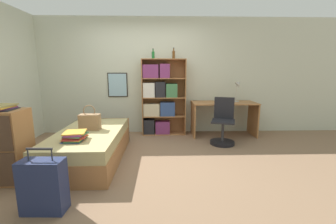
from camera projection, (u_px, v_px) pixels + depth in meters
The scene contains 14 objects.
ground_plane at pixel (139, 159), 3.71m from camera, with size 14.00×14.00×0.00m, color #84664C.
wall_back at pixel (144, 77), 5.13m from camera, with size 10.00×0.09×2.60m.
bed at pixel (91, 145), 3.66m from camera, with size 0.99×1.94×0.49m.
handbag at pixel (90, 122), 3.64m from camera, with size 0.32×0.17×0.41m.
book_stack_on_bed at pixel (75, 136), 3.10m from camera, with size 0.32×0.36×0.12m.
suitcase at pixel (43, 186), 2.29m from camera, with size 0.44×0.23×0.69m.
dresser at pixel (1, 146), 2.90m from camera, with size 0.65×0.46×0.95m.
magazine_pile_on_dresser at pixel (0, 108), 2.81m from camera, with size 0.31×0.38×0.06m.
bookcase at pixel (160, 99), 5.02m from camera, with size 0.97×0.31×1.68m.
bottle_green at pixel (153, 55), 4.83m from camera, with size 0.06×0.06×0.21m.
bottle_brown at pixel (174, 55), 4.86m from camera, with size 0.06×0.06×0.24m.
desk at pixel (224, 112), 4.97m from camera, with size 1.39×0.62×0.75m.
desk_lamp at pixel (238, 87), 4.95m from camera, with size 0.20×0.15×0.50m.
desk_chair at pixel (223, 129), 4.45m from camera, with size 0.55×0.55×0.91m.
Camera 1 is at (0.37, -3.52, 1.45)m, focal length 24.00 mm.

